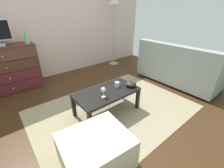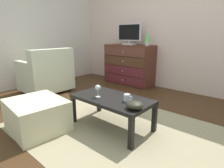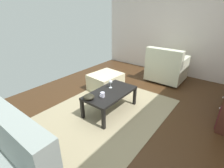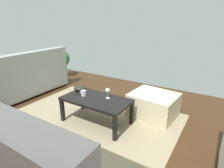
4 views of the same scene
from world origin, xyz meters
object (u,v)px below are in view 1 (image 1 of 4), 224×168
lava_lamp (26,36)px  bowl_decorative (131,84)px  dresser (6,70)px  ottoman (96,151)px  mug (117,84)px  wine_glass (103,90)px  standing_lamp (114,8)px  couch_large (178,68)px  coffee_table (107,94)px

lava_lamp → bowl_decorative: bearing=-62.1°
dresser → ottoman: dresser is taller
mug → bowl_decorative: mug is taller
dresser → wine_glass: 2.20m
bowl_decorative → standing_lamp: (1.25, 1.94, 1.14)m
lava_lamp → wine_glass: (0.48, -1.94, -0.56)m
lava_lamp → mug: bearing=-65.2°
bowl_decorative → couch_large: couch_large is taller
coffee_table → bowl_decorative: (0.42, -0.11, 0.09)m
wine_glass → standing_lamp: standing_lamp is taller
wine_glass → ottoman: (-0.52, -0.56, -0.32)m
coffee_table → standing_lamp: size_ratio=0.55×
coffee_table → ottoman: size_ratio=1.44×
wine_glass → dresser: bearing=116.0°
mug → couch_large: 1.72m
mug → couch_large: size_ratio=0.06×
coffee_table → standing_lamp: bearing=47.6°
dresser → couch_large: (3.04, -1.99, -0.11)m
ottoman → standing_lamp: size_ratio=0.38×
coffee_table → ottoman: (-0.66, -0.66, -0.16)m
dresser → ottoman: 2.59m
dresser → mug: dresser is taller
ottoman → standing_lamp: 3.68m
bowl_decorative → couch_large: bearing=-0.0°
dresser → bowl_decorative: 2.51m
lava_lamp → standing_lamp: 2.34m
couch_large → bowl_decorative: bearing=180.0°
coffee_table → standing_lamp: 2.77m
coffee_table → wine_glass: bearing=-144.1°
lava_lamp → wine_glass: lava_lamp is taller
standing_lamp → bowl_decorative: bearing=-122.8°
wine_glass → standing_lamp: (1.81, 1.93, 1.07)m
standing_lamp → coffee_table: bearing=-132.4°
dresser → mug: size_ratio=10.36×
wine_glass → ottoman: wine_glass is taller
couch_large → lava_lamp: bearing=142.6°
lava_lamp → ottoman: (-0.04, -2.49, -0.88)m
mug → bowl_decorative: bearing=-34.1°
coffee_table → bowl_decorative: bowl_decorative is taller
dresser → standing_lamp: 2.99m
lava_lamp → bowl_decorative: 2.29m
wine_glass → bowl_decorative: (0.56, -0.01, -0.07)m
wine_glass → couch_large: bearing=-0.4°
bowl_decorative → couch_large: size_ratio=0.10×
couch_large → ottoman: size_ratio=2.52×
lava_lamp → ottoman: bearing=-90.9°
mug → couch_large: couch_large is taller
dresser → mug: bearing=-54.4°
lava_lamp → dresser: bearing=174.9°
lava_lamp → standing_lamp: standing_lamp is taller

